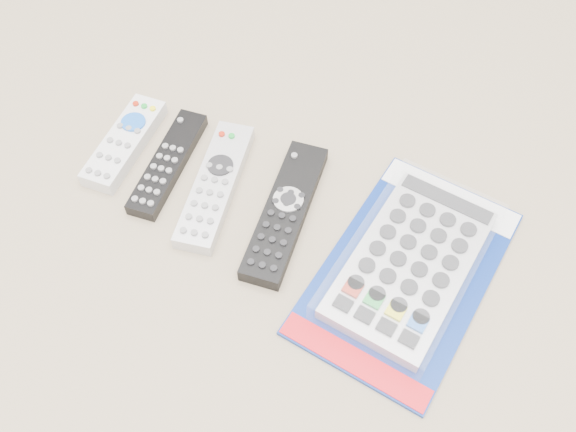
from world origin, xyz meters
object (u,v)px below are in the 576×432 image
(remote_large_black, at_px, (285,212))
(jumbo_remote_packaged, at_px, (410,263))
(remote_small_grey, at_px, (124,142))
(remote_slim_black, at_px, (168,163))
(remote_silver_dvd, at_px, (215,185))

(remote_large_black, distance_m, jumbo_remote_packaged, 0.18)
(remote_small_grey, xyz_separation_m, remote_large_black, (0.26, -0.03, -0.00))
(remote_slim_black, height_order, remote_large_black, remote_large_black)
(jumbo_remote_packaged, bearing_deg, remote_large_black, -176.06)
(remote_small_grey, bearing_deg, remote_large_black, -6.80)
(remote_silver_dvd, bearing_deg, remote_slim_black, 164.17)
(remote_slim_black, height_order, jumbo_remote_packaged, jumbo_remote_packaged)
(remote_large_black, bearing_deg, remote_silver_dvd, 172.90)
(remote_silver_dvd, height_order, jumbo_remote_packaged, jumbo_remote_packaged)
(remote_small_grey, bearing_deg, remote_silver_dvd, -8.59)
(remote_silver_dvd, distance_m, remote_large_black, 0.10)
(remote_silver_dvd, bearing_deg, remote_large_black, -11.25)
(remote_silver_dvd, relative_size, jumbo_remote_packaged, 0.62)
(remote_silver_dvd, bearing_deg, jumbo_remote_packaged, -12.97)
(remote_small_grey, relative_size, remote_silver_dvd, 0.78)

